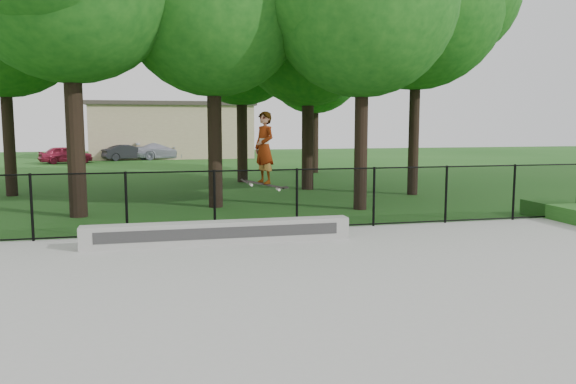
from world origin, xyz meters
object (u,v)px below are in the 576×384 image
(car_a, at_px, (66,155))
(car_c, at_px, (165,150))
(car_b, at_px, (127,152))
(grind_ledge, at_px, (220,232))
(skater_airborne, at_px, (264,149))

(car_a, relative_size, car_c, 0.81)
(car_a, relative_size, car_b, 1.08)
(car_a, height_order, car_c, car_c)
(grind_ledge, relative_size, skater_airborne, 3.34)
(car_c, bearing_deg, grind_ledge, 170.72)
(grind_ledge, distance_m, car_c, 31.01)
(grind_ledge, bearing_deg, car_c, 91.12)
(car_b, bearing_deg, skater_airborne, 166.77)
(car_a, distance_m, car_b, 4.45)
(car_c, bearing_deg, skater_airborne, 172.54)
(grind_ledge, height_order, car_b, car_b)
(grind_ledge, relative_size, car_a, 1.70)
(skater_airborne, bearing_deg, car_a, 106.16)
(car_c, relative_size, skater_airborne, 2.42)
(car_b, height_order, skater_airborne, skater_airborne)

